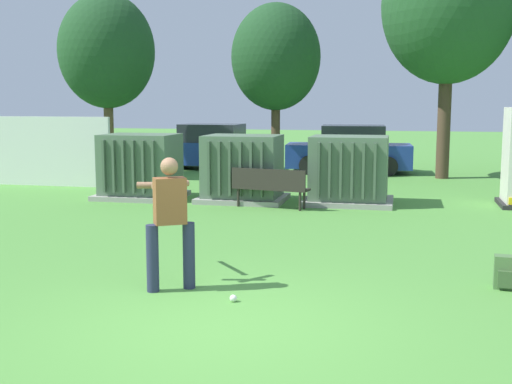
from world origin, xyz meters
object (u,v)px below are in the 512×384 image
object	(u,v)px
batter	(169,216)
backpack	(507,273)
sports_ball	(233,298)
parked_car_left_of_center	(350,151)
parked_car_leftmost	(209,148)
transformer_mid_east	(349,171)
park_bench	(270,185)
transformer_mid_west	(243,169)
transformer_west	(141,167)

from	to	relation	value
batter	backpack	world-z (taller)	batter
sports_ball	parked_car_left_of_center	xyz separation A→B (m)	(0.22, 15.04, 0.71)
parked_car_leftmost	backpack	bearing A→B (deg)	-59.40
batter	sports_ball	world-z (taller)	batter
batter	backpack	bearing A→B (deg)	12.46
transformer_mid_east	parked_car_left_of_center	size ratio (longest dim) A/B	0.49
park_bench	backpack	world-z (taller)	park_bench
transformer_mid_west	batter	world-z (taller)	batter
transformer_mid_west	parked_car_left_of_center	distance (m)	7.34
backpack	parked_car_leftmost	size ratio (longest dim) A/B	0.10
transformer_west	sports_ball	size ratio (longest dim) A/B	23.33
sports_ball	backpack	world-z (taller)	backpack
batter	parked_car_leftmost	distance (m)	15.33
transformer_west	parked_car_leftmost	xyz separation A→B (m)	(-0.36, 7.28, -0.04)
parked_car_leftmost	transformer_mid_west	bearing A→B (deg)	-67.37
transformer_west	backpack	bearing A→B (deg)	-40.05
transformer_west	transformer_mid_west	distance (m)	2.64
parked_car_left_of_center	sports_ball	bearing A→B (deg)	-90.85
transformer_mid_east	park_bench	size ratio (longest dim) A/B	1.14
park_bench	batter	bearing A→B (deg)	-89.90
transformer_mid_east	sports_ball	world-z (taller)	transformer_mid_east
transformer_west	parked_car_left_of_center	world-z (taller)	same
park_bench	backpack	size ratio (longest dim) A/B	4.19
sports_ball	backpack	bearing A→B (deg)	21.63
transformer_mid_east	backpack	xyz separation A→B (m)	(2.62, -6.80, -0.57)
transformer_west	park_bench	bearing A→B (deg)	-13.90
park_bench	parked_car_left_of_center	xyz separation A→B (m)	(1.19, 7.99, 0.22)
transformer_west	park_bench	distance (m)	3.62
transformer_mid_west	parked_car_leftmost	size ratio (longest dim) A/B	0.49
park_bench	batter	xyz separation A→B (m)	(0.01, -6.68, 0.44)
transformer_mid_west	batter	bearing A→B (deg)	-83.44
transformer_mid_west	parked_car_left_of_center	world-z (taller)	same
batter	backpack	size ratio (longest dim) A/B	3.95
transformer_mid_east	parked_car_leftmost	bearing A→B (deg)	128.31
transformer_mid_east	transformer_west	bearing A→B (deg)	-177.69
transformer_mid_west	backpack	xyz separation A→B (m)	(5.20, -6.66, -0.57)
park_bench	backpack	xyz separation A→B (m)	(4.33, -5.72, -0.32)
transformer_west	transformer_mid_west	world-z (taller)	same
transformer_mid_west	sports_ball	distance (m)	8.23
park_bench	parked_car_left_of_center	distance (m)	8.08
transformer_west	backpack	xyz separation A→B (m)	(7.84, -6.59, -0.57)
sports_ball	backpack	distance (m)	3.63
transformer_mid_west	parked_car_leftmost	xyz separation A→B (m)	(-3.01, 7.21, -0.04)
transformer_west	transformer_mid_west	bearing A→B (deg)	1.50
transformer_mid_west	transformer_west	bearing A→B (deg)	-178.50
transformer_mid_east	sports_ball	distance (m)	8.20
parked_car_left_of_center	transformer_west	bearing A→B (deg)	-123.40
sports_ball	park_bench	bearing A→B (deg)	97.79
transformer_west	transformer_mid_east	bearing A→B (deg)	2.31
batter	park_bench	bearing A→B (deg)	90.10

